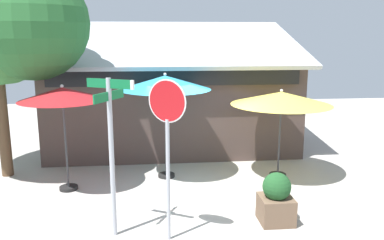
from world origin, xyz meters
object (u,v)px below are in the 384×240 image
at_px(stop_sign, 167,131).
at_px(patio_umbrella_crimson_left, 62,95).
at_px(patio_umbrella_mustard_right, 281,99).
at_px(shade_tree, 2,12).
at_px(street_sign_post, 111,141).
at_px(patio_umbrella_teal_center, 165,83).
at_px(sidewalk_planter, 276,199).

relative_size(stop_sign, patio_umbrella_crimson_left, 1.15).
height_order(patio_umbrella_mustard_right, shade_tree, shade_tree).
bearing_deg(street_sign_post, stop_sign, -15.17).
distance_m(street_sign_post, patio_umbrella_teal_center, 3.32).
bearing_deg(stop_sign, shade_tree, 135.81).
bearing_deg(patio_umbrella_mustard_right, patio_umbrella_teal_center, 174.54).
distance_m(patio_umbrella_teal_center, shade_tree, 4.37).
height_order(street_sign_post, sidewalk_planter, street_sign_post).
xyz_separation_m(stop_sign, sidewalk_planter, (2.17, 0.47, -1.57)).
relative_size(patio_umbrella_crimson_left, patio_umbrella_teal_center, 0.93).
bearing_deg(shade_tree, patio_umbrella_teal_center, -6.31).
bearing_deg(sidewalk_planter, shade_tree, 151.39).
xyz_separation_m(street_sign_post, patio_umbrella_teal_center, (1.09, 3.07, 0.67)).
distance_m(patio_umbrella_teal_center, sidewalk_planter, 4.07).
relative_size(patio_umbrella_teal_center, sidewalk_planter, 2.67).
bearing_deg(street_sign_post, patio_umbrella_crimson_left, 118.90).
distance_m(patio_umbrella_crimson_left, patio_umbrella_mustard_right, 5.39).
distance_m(patio_umbrella_mustard_right, shade_tree, 7.29).
height_order(street_sign_post, patio_umbrella_teal_center, street_sign_post).
xyz_separation_m(shade_tree, sidewalk_planter, (6.05, -3.30, -3.78)).
height_order(patio_umbrella_teal_center, patio_umbrella_mustard_right, patio_umbrella_teal_center).
bearing_deg(patio_umbrella_teal_center, street_sign_post, -109.53).
xyz_separation_m(patio_umbrella_crimson_left, patio_umbrella_mustard_right, (5.37, 0.37, -0.22)).
distance_m(street_sign_post, sidewalk_planter, 3.45).
height_order(patio_umbrella_crimson_left, sidewalk_planter, patio_umbrella_crimson_left).
bearing_deg(patio_umbrella_teal_center, shade_tree, 173.69).
xyz_separation_m(patio_umbrella_crimson_left, patio_umbrella_teal_center, (2.42, 0.66, 0.17)).
height_order(patio_umbrella_mustard_right, sidewalk_planter, patio_umbrella_mustard_right).
bearing_deg(stop_sign, sidewalk_planter, 12.33).
xyz_separation_m(street_sign_post, sidewalk_planter, (3.17, 0.20, -1.34)).
bearing_deg(patio_umbrella_teal_center, sidewalk_planter, -53.96).
xyz_separation_m(street_sign_post, patio_umbrella_crimson_left, (-1.33, 2.41, 0.50)).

